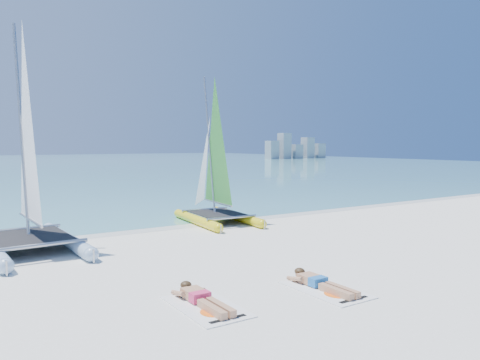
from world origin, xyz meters
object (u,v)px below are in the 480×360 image
object	(u,v)px
catamaran_blue	(28,179)
sunbather_a	(201,298)
catamaran_yellow	(212,174)
sunbather_b	(319,282)
towel_b	(326,290)
towel_a	(206,306)

from	to	relation	value
catamaran_blue	sunbather_a	xyz separation A→B (m)	(1.90, -6.44, -1.86)
catamaran_yellow	sunbather_b	bearing A→B (deg)	-100.40
catamaran_blue	towel_b	world-z (taller)	catamaran_blue
catamaran_blue	towel_a	distance (m)	7.17
towel_a	sunbather_a	xyz separation A→B (m)	(0.00, 0.19, 0.11)
catamaran_blue	towel_a	xyz separation A→B (m)	(1.90, -6.63, -1.97)
catamaran_blue	towel_a	bearing A→B (deg)	-76.27
catamaran_yellow	towel_b	bearing A→B (deg)	-100.08
towel_a	towel_b	size ratio (longest dim) A/B	1.00
sunbather_a	sunbather_b	distance (m)	2.54
catamaran_blue	towel_b	distance (m)	8.58
catamaran_yellow	towel_b	size ratio (longest dim) A/B	3.10
towel_b	sunbather_b	distance (m)	0.22
catamaran_blue	sunbather_a	bearing A→B (deg)	-75.81
catamaran_blue	catamaran_yellow	xyz separation A→B (m)	(6.69, 1.52, -0.18)
towel_b	sunbather_a	bearing A→B (deg)	165.14
towel_a	sunbather_a	bearing A→B (deg)	90.00
catamaran_blue	sunbather_b	bearing A→B (deg)	-59.77
catamaran_yellow	towel_a	distance (m)	9.62
sunbather_b	catamaran_blue	bearing A→B (deg)	122.49
catamaran_yellow	towel_a	bearing A→B (deg)	-115.64
catamaran_yellow	sunbather_b	distance (m)	8.90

